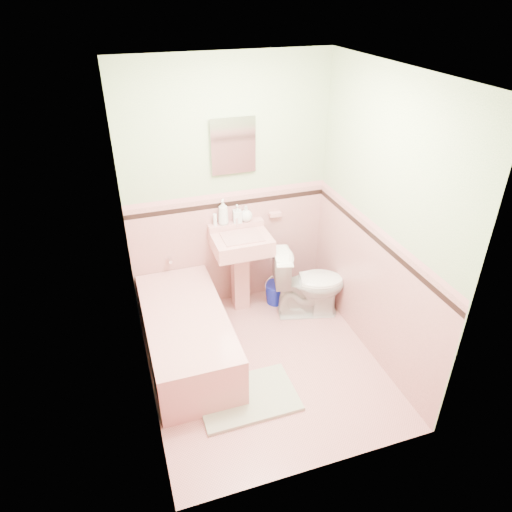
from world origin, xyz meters
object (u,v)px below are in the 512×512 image
object	(u,v)px
bucket	(275,293)
medicine_cabinet	(233,145)
soap_bottle_right	(246,213)
bathtub	(187,337)
toilet	(309,283)
sink	(242,274)
soap_bottle_left	(223,212)
shoe	(230,395)
soap_bottle_mid	(237,214)

from	to	relation	value
bucket	medicine_cabinet	bearing A→B (deg)	150.86
soap_bottle_right	bucket	xyz separation A→B (m)	(0.26, -0.18, -0.90)
bathtub	toilet	bearing A→B (deg)	11.46
sink	soap_bottle_right	size ratio (longest dim) A/B	5.46
soap_bottle_left	shoe	world-z (taller)	soap_bottle_left
soap_bottle_left	soap_bottle_right	distance (m)	0.24
soap_bottle_mid	toilet	size ratio (longest dim) A/B	0.25
medicine_cabinet	bucket	bearing A→B (deg)	-29.14
soap_bottle_mid	medicine_cabinet	bearing A→B (deg)	121.54
toilet	soap_bottle_right	bearing A→B (deg)	63.29
soap_bottle_right	shoe	world-z (taller)	soap_bottle_right
bathtub	soap_bottle_mid	xyz separation A→B (m)	(0.70, 0.71, 0.80)
soap_bottle_left	shoe	size ratio (longest dim) A/B	1.78
bathtub	toilet	size ratio (longest dim) A/B	2.06
soap_bottle_left	shoe	bearing A→B (deg)	-103.86
medicine_cabinet	soap_bottle_left	xyz separation A→B (m)	(-0.12, -0.03, -0.64)
bathtub	soap_bottle_mid	world-z (taller)	soap_bottle_mid
soap_bottle_left	soap_bottle_mid	world-z (taller)	soap_bottle_left
bathtub	shoe	bearing A→B (deg)	-70.56
sink	bathtub	bearing A→B (deg)	-142.07
sink	toilet	bearing A→B (deg)	-23.02
toilet	bathtub	bearing A→B (deg)	115.53
soap_bottle_mid	toilet	bearing A→B (deg)	-36.30
medicine_cabinet	bathtub	bearing A→B (deg)	-132.58
soap_bottle_left	soap_bottle_right	bearing A→B (deg)	0.00
toilet	soap_bottle_mid	bearing A→B (deg)	67.77
medicine_cabinet	soap_bottle_right	size ratio (longest dim) A/B	3.00
sink	medicine_cabinet	bearing A→B (deg)	90.00
soap_bottle_left	bucket	world-z (taller)	soap_bottle_left
soap_bottle_mid	shoe	distance (m)	1.72
bathtub	soap_bottle_left	world-z (taller)	soap_bottle_left
shoe	medicine_cabinet	bearing A→B (deg)	71.86
toilet	shoe	size ratio (longest dim) A/B	4.98
bathtub	bucket	world-z (taller)	bathtub
sink	medicine_cabinet	distance (m)	1.28
toilet	shoe	world-z (taller)	toilet
toilet	bucket	size ratio (longest dim) A/B	3.17
medicine_cabinet	bucket	world-z (taller)	medicine_cabinet
bathtub	toilet	distance (m)	1.34
shoe	soap_bottle_mid	bearing A→B (deg)	70.78
soap_bottle_left	medicine_cabinet	bearing A→B (deg)	13.61
sink	soap_bottle_mid	xyz separation A→B (m)	(0.02, 0.18, 0.59)
sink	soap_bottle_mid	size ratio (longest dim) A/B	4.78
shoe	soap_bottle_right	bearing A→B (deg)	67.44
sink	bucket	distance (m)	0.49
soap_bottle_mid	shoe	xyz separation A→B (m)	(-0.47, -1.34, -0.96)
bathtub	sink	bearing A→B (deg)	37.93
soap_bottle_right	toilet	xyz separation A→B (m)	(0.52, -0.45, -0.65)
soap_bottle_mid	shoe	bearing A→B (deg)	-109.42
medicine_cabinet	shoe	xyz separation A→B (m)	(-0.46, -1.37, -1.64)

